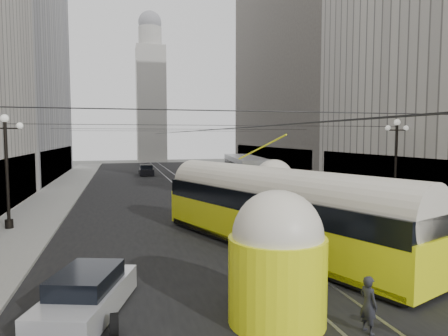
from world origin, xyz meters
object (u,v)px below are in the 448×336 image
sedan_silver (87,295)px  pedestrian_crossing_a (368,304)px  streetcar (275,210)px  city_bus (245,172)px  pedestrian_sidewalk_right (344,189)px

sedan_silver → pedestrian_crossing_a: bearing=-22.0°
streetcar → sedan_silver: bearing=-147.3°
streetcar → city_bus: bearing=76.2°
streetcar → sedan_silver: (-8.00, -5.13, -1.27)m
streetcar → pedestrian_crossing_a: size_ratio=10.59×
sedan_silver → city_bus: bearing=62.9°
streetcar → pedestrian_sidewalk_right: 15.70m
city_bus → sedan_silver: 28.47m
city_bus → pedestrian_crossing_a: city_bus is taller
sedan_silver → pedestrian_sidewalk_right: (18.66, 16.62, 0.44)m
city_bus → pedestrian_crossing_a: size_ratio=8.46×
pedestrian_crossing_a → pedestrian_sidewalk_right: (11.21, 19.63, 0.28)m
streetcar → city_bus: streetcar is taller
streetcar → city_bus: 20.79m
streetcar → pedestrian_crossing_a: bearing=-93.9°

